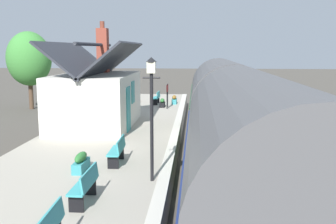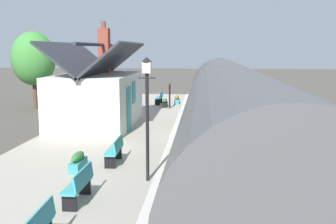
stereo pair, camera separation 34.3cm
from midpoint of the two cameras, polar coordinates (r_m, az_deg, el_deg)
name	(u,v)px [view 2 (the right image)]	position (r m, az deg, el deg)	size (l,w,h in m)	color
ground_plane	(200,155)	(17.89, 5.31, -6.30)	(160.00, 160.00, 0.00)	#4C473F
platform	(111,143)	(18.23, -7.81, -4.54)	(32.00, 6.26, 0.93)	#A39B8C
platform_edge_coping	(175,134)	(17.70, 1.53, -3.30)	(32.00, 0.36, 0.02)	beige
rail_near	(236,154)	(17.95, 10.52, -6.13)	(52.00, 0.08, 0.14)	gray
rail_far	(204,154)	(17.87, 5.90, -6.10)	(52.00, 0.08, 0.14)	gray
train	(229,134)	(12.04, 9.78, -3.19)	(16.87, 2.73, 4.32)	black
station_building	(98,97)	(19.83, -9.77, 2.17)	(6.54, 3.82, 5.28)	silver
bench_by_lamp	(160,97)	(27.39, -0.89, 2.15)	(1.41, 0.48, 0.88)	teal
bench_platform_end	(79,184)	(10.15, -11.92, -10.34)	(1.40, 0.44, 0.88)	teal
bench_mid_platform	(115,150)	(13.28, -7.02, -5.52)	(1.41, 0.47, 0.88)	teal
planter_bench_left	(138,98)	(28.74, -4.10, 2.12)	(1.08, 0.32, 0.64)	#9E5138
planter_edge_near	(165,103)	(26.06, -0.09, 1.35)	(0.85, 0.32, 0.58)	black
planter_bench_right	(177,100)	(27.65, 1.68, 1.82)	(1.00, 0.32, 0.60)	teal
planter_by_door	(78,162)	(12.83, -12.29, -7.12)	(1.03, 0.32, 0.58)	teal
planter_edge_far	(127,101)	(26.90, -5.62, 1.56)	(0.77, 0.32, 0.59)	black
lamp_post_platform	(147,95)	(11.10, -2.20, 2.44)	(0.32, 0.50, 3.62)	black
station_sign_board	(170,90)	(25.45, 0.63, 3.22)	(0.96, 0.06, 1.57)	black
tree_behind_building	(33,59)	(32.98, -18.84, 7.38)	(3.39, 3.47, 6.16)	#4C3828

